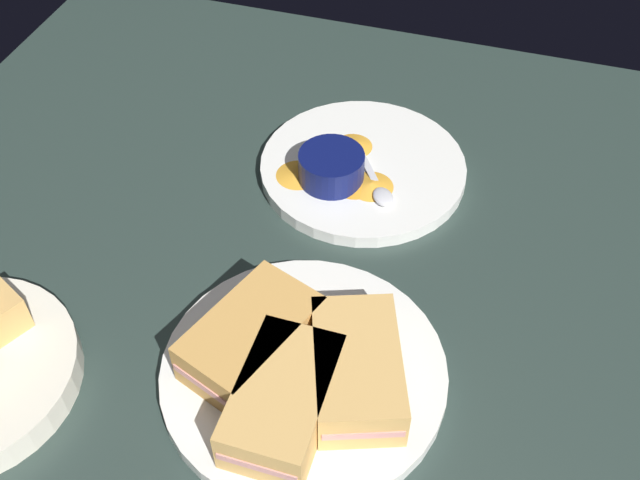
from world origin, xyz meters
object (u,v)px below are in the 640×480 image
at_px(ramekin_light_gravy, 331,166).
at_px(spoon_by_gravy_ramekin, 379,189).
at_px(sandwich_half_far, 283,400).
at_px(sandwich_half_near, 252,338).
at_px(plate_sandwich_main, 304,373).
at_px(sandwich_half_extra, 357,369).
at_px(plate_chips_companion, 364,168).
at_px(spoon_by_dark_ramekin, 317,360).
at_px(ramekin_dark_sauce, 363,382).

bearing_deg(ramekin_light_gravy, spoon_by_gravy_ramekin, -95.65).
bearing_deg(sandwich_half_far, ramekin_light_gravy, 8.99).
bearing_deg(sandwich_half_near, plate_sandwich_main, -92.04).
relative_size(sandwich_half_far, spoon_by_gravy_ramekin, 1.47).
distance_m(sandwich_half_near, sandwich_half_extra, 0.10).
height_order(plate_sandwich_main, sandwich_half_far, sandwich_half_far).
height_order(sandwich_half_near, plate_chips_companion, sandwich_half_near).
xyz_separation_m(sandwich_half_near, spoon_by_gravy_ramekin, (0.25, -0.06, -0.02)).
xyz_separation_m(sandwich_half_extra, ramekin_light_gravy, (0.26, 0.10, -0.00)).
xyz_separation_m(sandwich_half_far, plate_chips_companion, (0.35, 0.02, -0.03)).
bearing_deg(sandwich_half_far, plate_chips_companion, 3.01).
bearing_deg(plate_sandwich_main, spoon_by_dark_ramekin, -46.22).
bearing_deg(spoon_by_gravy_ramekin, sandwich_half_near, 166.67).
bearing_deg(spoon_by_dark_ramekin, sandwich_half_extra, -104.97).
bearing_deg(ramekin_dark_sauce, sandwich_half_extra, 40.44).
relative_size(plate_sandwich_main, ramekin_dark_sauce, 4.05).
relative_size(sandwich_half_far, ramekin_dark_sauce, 2.00).
height_order(spoon_by_dark_ramekin, spoon_by_gravy_ramekin, same).
bearing_deg(plate_chips_companion, sandwich_half_extra, -166.56).
xyz_separation_m(spoon_by_dark_ramekin, plate_chips_companion, (0.29, 0.03, -0.01)).
relative_size(plate_sandwich_main, ramekin_light_gravy, 3.51).
xyz_separation_m(sandwich_half_far, sandwich_half_extra, (0.05, -0.05, 0.00)).
bearing_deg(sandwich_half_near, plate_chips_companion, -6.02).
bearing_deg(sandwich_half_near, spoon_by_gravy_ramekin, -13.33).
relative_size(ramekin_dark_sauce, spoon_by_gravy_ramekin, 0.73).
bearing_deg(spoon_by_gravy_ramekin, ramekin_dark_sauce, -169.09).
bearing_deg(sandwich_half_far, sandwich_half_near, 42.96).
relative_size(sandwich_half_far, plate_chips_companion, 0.54).
height_order(sandwich_half_near, sandwich_half_extra, same).
xyz_separation_m(ramekin_light_gravy, spoon_by_gravy_ramekin, (-0.01, -0.06, -0.02)).
relative_size(sandwich_half_near, sandwich_half_far, 1.12).
relative_size(sandwich_half_near, spoon_by_gravy_ramekin, 1.64).
bearing_deg(sandwich_half_far, spoon_by_gravy_ramekin, -1.93).
relative_size(spoon_by_dark_ramekin, ramekin_light_gravy, 1.27).
height_order(plate_sandwich_main, spoon_by_gravy_ramekin, spoon_by_gravy_ramekin).
relative_size(plate_sandwich_main, sandwich_half_extra, 1.80).
bearing_deg(plate_chips_companion, ramekin_light_gravy, 140.19).
relative_size(spoon_by_dark_ramekin, plate_chips_companion, 0.39).
height_order(plate_sandwich_main, ramekin_dark_sauce, ramekin_dark_sauce).
xyz_separation_m(sandwich_half_extra, ramekin_dark_sauce, (-0.01, -0.01, -0.00)).
xyz_separation_m(ramekin_dark_sauce, spoon_by_dark_ramekin, (0.02, 0.05, -0.02)).
distance_m(plate_chips_companion, ramekin_light_gravy, 0.06).
relative_size(plate_sandwich_main, sandwich_half_far, 2.02).
relative_size(plate_chips_companion, spoon_by_gravy_ramekin, 2.71).
height_order(plate_sandwich_main, plate_chips_companion, same).
bearing_deg(sandwich_half_extra, plate_sandwich_main, 87.96).
bearing_deg(spoon_by_dark_ramekin, spoon_by_gravy_ramekin, 0.29).
height_order(sandwich_half_far, ramekin_dark_sauce, sandwich_half_far).
xyz_separation_m(plate_sandwich_main, sandwich_half_far, (-0.05, 0.00, 0.03)).
distance_m(sandwich_half_near, sandwich_half_far, 0.07).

